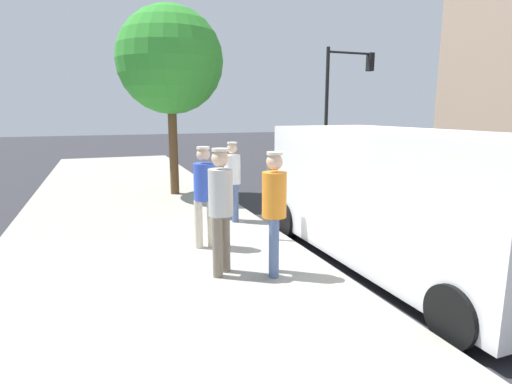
{
  "coord_description": "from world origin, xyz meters",
  "views": [
    {
      "loc": [
        4.13,
        6.03,
        2.44
      ],
      "look_at": [
        1.65,
        -0.58,
        1.05
      ],
      "focal_mm": 28.88,
      "sensor_mm": 36.0,
      "label": 1
    }
  ],
  "objects_px": {
    "parking_meter_near": "(272,184)",
    "parked_van": "(400,196)",
    "street_tree": "(170,61)",
    "pedestrian_in_gray": "(221,203)",
    "pedestrian_in_blue": "(204,190)",
    "pedestrian_in_white": "(233,176)",
    "traffic_light_corner": "(343,87)",
    "pedestrian_in_orange": "(274,205)"
  },
  "relations": [
    {
      "from": "parked_van",
      "to": "pedestrian_in_blue",
      "type": "bearing_deg",
      "value": -30.05
    },
    {
      "from": "pedestrian_in_blue",
      "to": "pedestrian_in_gray",
      "type": "bearing_deg",
      "value": 87.06
    },
    {
      "from": "pedestrian_in_gray",
      "to": "traffic_light_corner",
      "type": "distance_m",
      "value": 14.42
    },
    {
      "from": "pedestrian_in_orange",
      "to": "pedestrian_in_gray",
      "type": "bearing_deg",
      "value": -21.31
    },
    {
      "from": "parking_meter_near",
      "to": "pedestrian_in_gray",
      "type": "bearing_deg",
      "value": 43.78
    },
    {
      "from": "pedestrian_in_white",
      "to": "parked_van",
      "type": "distance_m",
      "value": 3.52
    },
    {
      "from": "pedestrian_in_gray",
      "to": "street_tree",
      "type": "bearing_deg",
      "value": -93.49
    },
    {
      "from": "pedestrian_in_orange",
      "to": "pedestrian_in_blue",
      "type": "xyz_separation_m",
      "value": [
        0.63,
        -1.52,
        -0.02
      ]
    },
    {
      "from": "pedestrian_in_orange",
      "to": "traffic_light_corner",
      "type": "distance_m",
      "value": 14.23
    },
    {
      "from": "pedestrian_in_orange",
      "to": "pedestrian_in_white",
      "type": "distance_m",
      "value": 3.02
    },
    {
      "from": "pedestrian_in_gray",
      "to": "pedestrian_in_blue",
      "type": "relative_size",
      "value": 1.05
    },
    {
      "from": "parking_meter_near",
      "to": "pedestrian_in_white",
      "type": "xyz_separation_m",
      "value": [
        0.26,
        -1.5,
        -0.08
      ]
    },
    {
      "from": "pedestrian_in_blue",
      "to": "traffic_light_corner",
      "type": "bearing_deg",
      "value": -131.9
    },
    {
      "from": "street_tree",
      "to": "parked_van",
      "type": "bearing_deg",
      "value": 110.53
    },
    {
      "from": "traffic_light_corner",
      "to": "street_tree",
      "type": "distance_m",
      "value": 9.88
    },
    {
      "from": "street_tree",
      "to": "traffic_light_corner",
      "type": "bearing_deg",
      "value": -149.69
    },
    {
      "from": "pedestrian_in_blue",
      "to": "pedestrian_in_white",
      "type": "xyz_separation_m",
      "value": [
        -0.96,
        -1.48,
        -0.03
      ]
    },
    {
      "from": "parked_van",
      "to": "street_tree",
      "type": "distance_m",
      "value": 7.35
    },
    {
      "from": "pedestrian_in_gray",
      "to": "street_tree",
      "type": "relative_size",
      "value": 0.36
    },
    {
      "from": "parking_meter_near",
      "to": "pedestrian_in_white",
      "type": "distance_m",
      "value": 1.52
    },
    {
      "from": "pedestrian_in_blue",
      "to": "street_tree",
      "type": "xyz_separation_m",
      "value": [
        -0.31,
        -4.86,
        2.62
      ]
    },
    {
      "from": "parking_meter_near",
      "to": "pedestrian_in_orange",
      "type": "xyz_separation_m",
      "value": [
        0.6,
        1.5,
        -0.02
      ]
    },
    {
      "from": "pedestrian_in_blue",
      "to": "parked_van",
      "type": "height_order",
      "value": "parked_van"
    },
    {
      "from": "pedestrian_in_white",
      "to": "street_tree",
      "type": "height_order",
      "value": "street_tree"
    },
    {
      "from": "pedestrian_in_orange",
      "to": "parked_van",
      "type": "distance_m",
      "value": 2.1
    },
    {
      "from": "parked_van",
      "to": "pedestrian_in_orange",
      "type": "bearing_deg",
      "value": -1.44
    },
    {
      "from": "parking_meter_near",
      "to": "street_tree",
      "type": "height_order",
      "value": "street_tree"
    },
    {
      "from": "pedestrian_in_orange",
      "to": "traffic_light_corner",
      "type": "relative_size",
      "value": 0.34
    },
    {
      "from": "traffic_light_corner",
      "to": "street_tree",
      "type": "relative_size",
      "value": 1.03
    },
    {
      "from": "parked_van",
      "to": "traffic_light_corner",
      "type": "distance_m",
      "value": 13.17
    },
    {
      "from": "pedestrian_in_orange",
      "to": "parking_meter_near",
      "type": "bearing_deg",
      "value": -111.64
    },
    {
      "from": "parking_meter_near",
      "to": "traffic_light_corner",
      "type": "xyz_separation_m",
      "value": [
        -7.62,
        -9.87,
        2.34
      ]
    },
    {
      "from": "parking_meter_near",
      "to": "pedestrian_in_white",
      "type": "relative_size",
      "value": 0.91
    },
    {
      "from": "pedestrian_in_gray",
      "to": "pedestrian_in_white",
      "type": "distance_m",
      "value": 2.92
    },
    {
      "from": "pedestrian_in_orange",
      "to": "traffic_light_corner",
      "type": "bearing_deg",
      "value": -125.84
    },
    {
      "from": "pedestrian_in_white",
      "to": "street_tree",
      "type": "relative_size",
      "value": 0.33
    },
    {
      "from": "pedestrian_in_blue",
      "to": "parked_van",
      "type": "relative_size",
      "value": 0.33
    },
    {
      "from": "pedestrian_in_gray",
      "to": "pedestrian_in_orange",
      "type": "bearing_deg",
      "value": 158.69
    },
    {
      "from": "parking_meter_near",
      "to": "parked_van",
      "type": "height_order",
      "value": "parked_van"
    },
    {
      "from": "pedestrian_in_gray",
      "to": "traffic_light_corner",
      "type": "bearing_deg",
      "value": -128.73
    },
    {
      "from": "pedestrian_in_orange",
      "to": "street_tree",
      "type": "distance_m",
      "value": 6.9
    },
    {
      "from": "pedestrian_in_gray",
      "to": "traffic_light_corner",
      "type": "xyz_separation_m",
      "value": [
        -8.9,
        -11.1,
        2.33
      ]
    }
  ]
}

